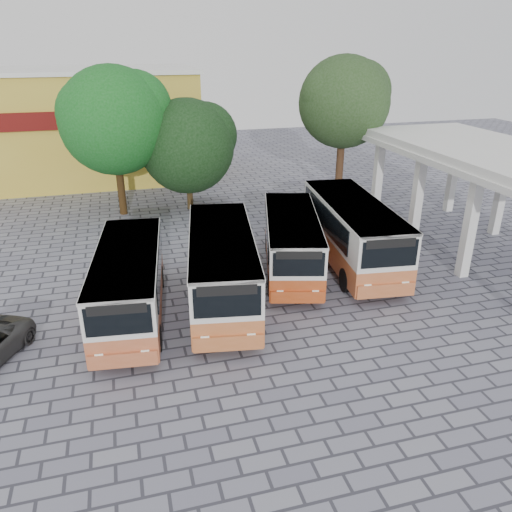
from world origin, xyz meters
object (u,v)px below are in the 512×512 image
object	(u,v)px
bus_centre_right	(292,240)
bus_far_left	(129,281)
bus_centre_left	(222,264)
bus_far_right	(353,229)

from	to	relation	value
bus_centre_right	bus_far_left	bearing A→B (deg)	-146.99
bus_centre_left	bus_centre_right	xyz separation A→B (m)	(3.80, 2.17, -0.15)
bus_centre_right	bus_far_right	world-z (taller)	bus_far_right
bus_centre_right	bus_far_right	bearing A→B (deg)	15.97
bus_far_left	bus_centre_left	world-z (taller)	bus_centre_left
bus_centre_left	bus_far_right	distance (m)	7.26
bus_centre_left	bus_far_right	bearing A→B (deg)	26.99
bus_centre_right	bus_centre_left	bearing A→B (deg)	-134.99
bus_centre_left	bus_far_right	world-z (taller)	bus_far_right
bus_far_left	bus_far_right	world-z (taller)	bus_far_right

